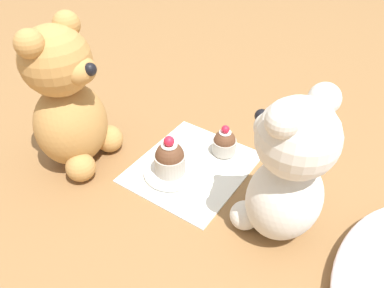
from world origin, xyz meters
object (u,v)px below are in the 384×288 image
(teddy_bear_tan, at_px, (68,102))
(cupcake_near_tan_bear, at_px, (170,159))
(cupcake_near_cream_bear, at_px, (225,142))
(saucer_plate, at_px, (170,172))
(teddy_bear_cream, at_px, (288,172))

(teddy_bear_tan, height_order, cupcake_near_tan_bear, teddy_bear_tan)
(cupcake_near_cream_bear, distance_m, saucer_plate, 0.12)
(saucer_plate, relative_size, cupcake_near_tan_bear, 1.23)
(cupcake_near_tan_bear, bearing_deg, saucer_plate, 90.00)
(cupcake_near_tan_bear, bearing_deg, cupcake_near_cream_bear, 155.04)
(saucer_plate, distance_m, cupcake_near_tan_bear, 0.03)
(cupcake_near_cream_bear, xyz_separation_m, saucer_plate, (0.10, -0.05, -0.02))
(teddy_bear_tan, bearing_deg, cupcake_near_tan_bear, -81.46)
(teddy_bear_tan, relative_size, saucer_plate, 2.81)
(cupcake_near_cream_bear, xyz_separation_m, cupcake_near_tan_bear, (0.10, -0.05, 0.01))
(cupcake_near_cream_bear, height_order, saucer_plate, cupcake_near_cream_bear)
(teddy_bear_tan, relative_size, cupcake_near_cream_bear, 4.40)
(teddy_bear_cream, height_order, teddy_bear_tan, teddy_bear_tan)
(teddy_bear_tan, xyz_separation_m, cupcake_near_cream_bear, (-0.16, 0.22, -0.09))
(teddy_bear_cream, bearing_deg, teddy_bear_tan, -63.48)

